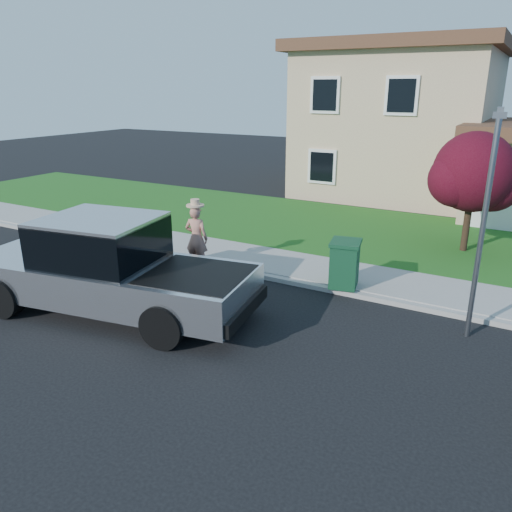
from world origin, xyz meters
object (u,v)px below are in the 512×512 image
at_px(pickup_truck, 109,269).
at_px(ornamental_tree, 475,176).
at_px(woman, 196,237).
at_px(trash_bin, 345,263).
at_px(street_lamp, 485,214).

height_order(pickup_truck, ornamental_tree, ornamental_tree).
xyz_separation_m(woman, trash_bin, (4.15, 0.50, -0.21)).
bearing_deg(street_lamp, trash_bin, 156.44).
xyz_separation_m(pickup_truck, woman, (0.08, 3.25, -0.07)).
relative_size(pickup_truck, ornamental_tree, 1.93).
height_order(trash_bin, street_lamp, street_lamp).
height_order(pickup_truck, street_lamp, street_lamp).
xyz_separation_m(pickup_truck, trash_bin, (4.23, 3.75, -0.29)).
xyz_separation_m(ornamental_tree, street_lamp, (0.84, -5.84, 0.20)).
height_order(ornamental_tree, trash_bin, ornamental_tree).
bearing_deg(street_lamp, ornamental_tree, 93.98).
height_order(pickup_truck, trash_bin, pickup_truck).
relative_size(woman, trash_bin, 1.72).
bearing_deg(woman, pickup_truck, 80.02).
height_order(woman, street_lamp, street_lamp).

